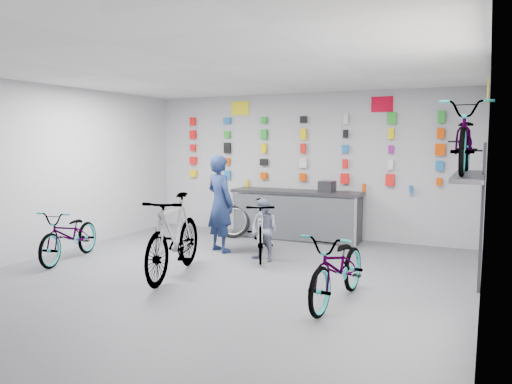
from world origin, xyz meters
The scene contains 20 objects.
floor centered at (0.00, 0.00, 0.00)m, with size 8.00×8.00×0.00m, color #4E4E53.
ceiling centered at (0.00, 0.00, 3.00)m, with size 8.00×8.00×0.00m, color white.
wall_back centered at (0.00, 4.00, 1.50)m, with size 7.00×7.00×0.00m, color #B6B6B8.
wall_left centered at (-3.50, 0.00, 1.50)m, with size 8.00×8.00×0.00m, color #B6B6B8.
wall_right centered at (3.50, 0.00, 1.50)m, with size 8.00×8.00×0.00m, color #B6B6B8.
counter centered at (0.00, 3.54, 0.49)m, with size 2.70×0.66×1.00m.
merch_wall centered at (0.03, 3.93, 1.79)m, with size 5.57×0.08×1.56m.
wall_bracket centered at (3.33, 1.20, 1.46)m, with size 0.39×1.90×2.00m.
sign_left centered at (-1.50, 3.98, 2.72)m, with size 0.42×0.02×0.30m, color yellow.
sign_right centered at (1.60, 3.98, 2.72)m, with size 0.42×0.02×0.30m, color red.
sign_side centered at (3.48, 1.20, 2.65)m, with size 0.02×0.40×0.30m, color yellow.
bike_left centered at (-2.81, 0.21, 0.44)m, with size 0.58×1.68×0.88m, color gray.
bike_center centered at (-0.67, 0.14, 0.61)m, with size 0.58×2.04×1.23m, color gray.
bike_right centered at (1.90, -0.05, 0.46)m, with size 0.61×1.76×0.93m, color gray.
bike_service centered at (0.01, 1.74, 0.50)m, with size 0.47×1.67×1.00m, color gray.
bike_wall centered at (3.25, 1.20, 2.05)m, with size 0.63×1.80×0.95m, color gray.
clerk centered at (-0.85, 1.89, 0.88)m, with size 0.64×0.42×1.76m, color #17244B.
customer centered at (0.17, 1.56, 0.53)m, with size 0.51×0.40×1.06m, color slate.
spare_wheel centered at (-1.25, 3.17, 0.33)m, with size 0.74×0.40×0.69m.
register centered at (0.65, 3.55, 1.11)m, with size 0.28×0.30×0.22m, color black.
Camera 1 is at (3.53, -5.96, 2.03)m, focal length 35.00 mm.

